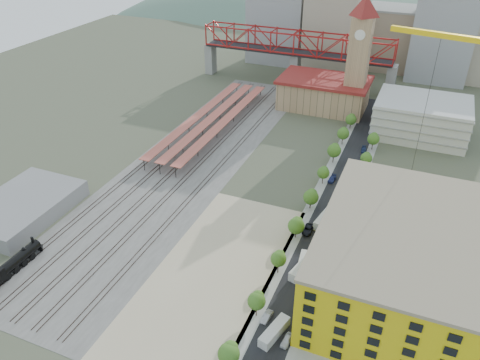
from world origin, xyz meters
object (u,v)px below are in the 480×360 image
at_px(construction_building, 420,264).
at_px(site_trailer_c, 303,266).
at_px(locomotive, 8,269).
at_px(site_trailer_d, 324,219).
at_px(site_trailer_a, 274,332).
at_px(site_trailer_b, 302,268).
at_px(clock_tower, 360,46).

height_order(construction_building, site_trailer_c, construction_building).
bearing_deg(locomotive, construction_building, 18.71).
bearing_deg(locomotive, site_trailer_d, 37.43).
xyz_separation_m(site_trailer_a, site_trailer_b, (0.00, 21.12, 0.05)).
distance_m(clock_tower, site_trailer_a, 126.98).
xyz_separation_m(site_trailer_a, site_trailer_d, (0.00, 43.09, 0.05)).
bearing_deg(site_trailer_b, locomotive, -142.86).
distance_m(locomotive, site_trailer_c, 72.27).
distance_m(locomotive, site_trailer_d, 83.12).
bearing_deg(locomotive, site_trailer_a, 6.43).
bearing_deg(clock_tower, construction_building, -71.22).
distance_m(locomotive, site_trailer_b, 71.92).
height_order(construction_building, site_trailer_a, construction_building).
relative_size(clock_tower, locomotive, 2.26).
distance_m(locomotive, site_trailer_a, 66.42).
relative_size(clock_tower, site_trailer_d, 5.56).
distance_m(construction_building, site_trailer_d, 33.42).
bearing_deg(site_trailer_a, site_trailer_c, 104.48).
xyz_separation_m(construction_building, locomotive, (-92.00, -31.15, -7.27)).
relative_size(locomotive, site_trailer_b, 2.45).
relative_size(locomotive, site_trailer_d, 2.46).
bearing_deg(site_trailer_a, site_trailer_b, 104.48).
xyz_separation_m(construction_building, site_trailer_a, (-26.00, -23.72, -8.18)).
xyz_separation_m(construction_building, site_trailer_c, (-26.00, -1.71, -8.10)).
xyz_separation_m(locomotive, site_trailer_b, (66.00, 28.55, -0.86)).
distance_m(site_trailer_a, site_trailer_c, 22.01).
relative_size(site_trailer_b, site_trailer_c, 0.98).
height_order(clock_tower, site_trailer_b, clock_tower).
bearing_deg(site_trailer_a, construction_building, 56.86).
height_order(clock_tower, locomotive, clock_tower).
relative_size(construction_building, locomotive, 2.20).
bearing_deg(site_trailer_c, site_trailer_a, -96.82).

